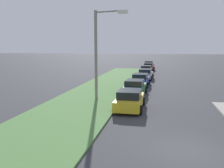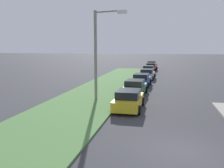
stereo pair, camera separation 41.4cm
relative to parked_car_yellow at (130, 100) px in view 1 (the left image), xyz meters
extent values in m
plane|color=#38383D|center=(-6.97, -3.45, -0.72)|extent=(300.00, 300.00, 0.00)
cube|color=#517F42|center=(3.03, 3.97, -0.66)|extent=(60.00, 6.00, 0.12)
cube|color=gold|center=(0.05, 0.00, -0.15)|extent=(4.32, 1.84, 0.70)
cube|color=black|center=(-0.15, 0.00, 0.48)|extent=(2.21, 1.62, 0.55)
cylinder|color=black|center=(1.41, 0.89, -0.40)|extent=(0.64, 0.23, 0.64)
cylinder|color=black|center=(1.39, -0.91, -0.40)|extent=(0.64, 0.23, 0.64)
cylinder|color=black|center=(-1.29, 0.91, -0.40)|extent=(0.64, 0.23, 0.64)
cylinder|color=black|center=(-1.31, -0.89, -0.40)|extent=(0.64, 0.23, 0.64)
cube|color=#1E6B38|center=(5.61, 0.18, -0.15)|extent=(4.39, 2.03, 0.70)
cube|color=black|center=(5.41, 0.19, 0.48)|extent=(2.28, 1.72, 0.55)
cylinder|color=black|center=(7.01, 1.01, -0.40)|extent=(0.65, 0.25, 0.64)
cylinder|color=black|center=(6.91, -0.79, -0.40)|extent=(0.65, 0.25, 0.64)
cylinder|color=black|center=(4.31, 1.15, -0.40)|extent=(0.65, 0.25, 0.64)
cylinder|color=black|center=(4.21, -0.65, -0.40)|extent=(0.65, 0.25, 0.64)
cube|color=#23389E|center=(11.14, 0.07, -0.15)|extent=(4.39, 2.02, 0.70)
cube|color=black|center=(10.94, 0.08, 0.48)|extent=(2.28, 1.71, 0.55)
cylinder|color=black|center=(12.54, 0.90, -0.40)|extent=(0.65, 0.25, 0.64)
cylinder|color=black|center=(12.44, -0.89, -0.40)|extent=(0.65, 0.25, 0.64)
cylinder|color=black|center=(9.84, 1.04, -0.40)|extent=(0.65, 0.25, 0.64)
cylinder|color=black|center=(9.75, -0.76, -0.40)|extent=(0.65, 0.25, 0.64)
cube|color=#B2B5BA|center=(17.37, -0.16, -0.15)|extent=(4.38, 1.99, 0.70)
cube|color=black|center=(17.17, -0.15, 0.48)|extent=(2.27, 1.70, 0.55)
cylinder|color=black|center=(18.76, 0.68, -0.40)|extent=(0.65, 0.25, 0.64)
cylinder|color=black|center=(18.68, -1.12, -0.40)|extent=(0.65, 0.25, 0.64)
cylinder|color=black|center=(16.06, 0.80, -0.40)|extent=(0.65, 0.25, 0.64)
cylinder|color=black|center=(15.98, -1.00, -0.40)|extent=(0.65, 0.25, 0.64)
cube|color=black|center=(23.78, 0.07, -0.15)|extent=(4.32, 1.85, 0.70)
cube|color=black|center=(23.58, 0.07, 0.48)|extent=(2.22, 1.63, 0.55)
cylinder|color=black|center=(25.14, 0.95, -0.40)|extent=(0.64, 0.23, 0.64)
cylinder|color=black|center=(25.12, -0.85, -0.40)|extent=(0.64, 0.23, 0.64)
cylinder|color=black|center=(22.44, 0.98, -0.40)|extent=(0.64, 0.23, 0.64)
cylinder|color=black|center=(22.42, -0.82, -0.40)|extent=(0.64, 0.23, 0.64)
cube|color=red|center=(30.49, -0.04, -0.15)|extent=(4.37, 1.97, 0.70)
cube|color=black|center=(30.29, -0.03, 0.48)|extent=(2.26, 1.69, 0.55)
cylinder|color=black|center=(31.87, 0.81, -0.40)|extent=(0.65, 0.25, 0.64)
cylinder|color=black|center=(31.80, -0.99, -0.40)|extent=(0.65, 0.25, 0.64)
cylinder|color=black|center=(29.18, 0.92, -0.40)|extent=(0.65, 0.25, 0.64)
cylinder|color=black|center=(29.10, -0.88, -0.40)|extent=(0.65, 0.25, 0.64)
cube|color=orange|center=(37.09, 0.16, -0.15)|extent=(4.40, 2.05, 0.70)
cube|color=black|center=(36.89, 0.18, 0.48)|extent=(2.29, 1.73, 0.55)
cylinder|color=black|center=(38.49, 0.98, -0.40)|extent=(0.65, 0.26, 0.64)
cylinder|color=black|center=(38.38, -0.81, -0.40)|extent=(0.65, 0.26, 0.64)
cylinder|color=black|center=(35.79, 1.14, -0.40)|extent=(0.65, 0.26, 0.64)
cylinder|color=black|center=(35.68, -0.65, -0.40)|extent=(0.65, 0.26, 0.64)
cylinder|color=gray|center=(2.22, 3.13, 3.03)|extent=(0.24, 0.24, 7.50)
cylinder|color=gray|center=(1.92, 1.96, 6.63)|extent=(0.71, 2.36, 0.12)
cube|color=silver|center=(1.63, 0.80, 6.53)|extent=(0.52, 0.77, 0.24)
camera|label=1|loc=(-17.57, -2.07, 3.88)|focal=39.18mm
camera|label=2|loc=(-17.48, -2.48, 3.88)|focal=39.18mm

